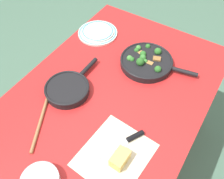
# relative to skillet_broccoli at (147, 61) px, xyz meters

# --- Properties ---
(ground_plane) EXTENTS (14.00, 14.00, 0.00)m
(ground_plane) POSITION_rel_skillet_broccoli_xyz_m (-0.28, 0.06, -0.77)
(ground_plane) COLOR #476B56
(dining_table_red) EXTENTS (1.34, 0.93, 0.74)m
(dining_table_red) POSITION_rel_skillet_broccoli_xyz_m (-0.28, 0.06, -0.10)
(dining_table_red) COLOR red
(dining_table_red) RESTS_ON ground_plane
(skillet_broccoli) EXTENTS (0.30, 0.44, 0.07)m
(skillet_broccoli) POSITION_rel_skillet_broccoli_xyz_m (0.00, 0.00, 0.00)
(skillet_broccoli) COLOR black
(skillet_broccoli) RESTS_ON dining_table_red
(skillet_eggs) EXTENTS (0.38, 0.23, 0.05)m
(skillet_eggs) POSITION_rel_skillet_broccoli_xyz_m (-0.40, 0.25, -0.00)
(skillet_eggs) COLOR black
(skillet_eggs) RESTS_ON dining_table_red
(wooden_spoon) EXTENTS (0.37, 0.21, 0.02)m
(wooden_spoon) POSITION_rel_skillet_broccoli_xyz_m (-0.54, 0.29, -0.02)
(wooden_spoon) COLOR #996B42
(wooden_spoon) RESTS_ON dining_table_red
(parchment_sheet) EXTENTS (0.33, 0.29, 0.00)m
(parchment_sheet) POSITION_rel_skillet_broccoli_xyz_m (-0.57, -0.14, -0.02)
(parchment_sheet) COLOR beige
(parchment_sheet) RESTS_ON dining_table_red
(grater_knife) EXTENTS (0.27, 0.17, 0.02)m
(grater_knife) POSITION_rel_skillet_broccoli_xyz_m (-0.50, -0.14, -0.02)
(grater_knife) COLOR silver
(grater_knife) RESTS_ON dining_table_red
(cheese_block) EXTENTS (0.09, 0.06, 0.06)m
(cheese_block) POSITION_rel_skillet_broccoli_xyz_m (-0.58, -0.17, 0.00)
(cheese_block) COLOR #E0C15B
(cheese_block) RESTS_ON dining_table_red
(dinner_plate_stack) EXTENTS (0.25, 0.25, 0.03)m
(dinner_plate_stack) POSITION_rel_skillet_broccoli_xyz_m (0.08, 0.39, -0.01)
(dinner_plate_stack) COLOR silver
(dinner_plate_stack) RESTS_ON dining_table_red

